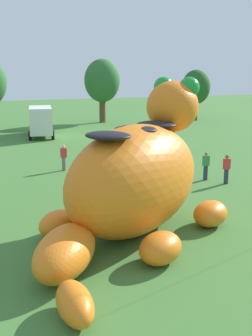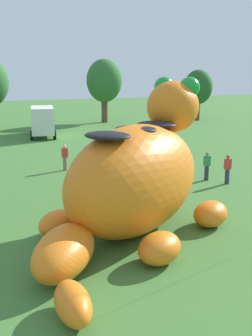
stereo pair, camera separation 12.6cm
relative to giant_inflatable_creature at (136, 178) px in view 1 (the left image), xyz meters
name	(u,v)px [view 1 (the left image)]	position (x,y,z in m)	size (l,w,h in m)	color
ground_plane	(106,231)	(-1.11, 0.47, -2.24)	(160.00, 160.00, 0.00)	#427533
giant_inflatable_creature	(136,178)	(0.00, 0.00, 0.00)	(9.62, 10.53, 6.14)	orange
box_truck	(41,120)	(1.49, 26.93, -0.64)	(3.32, 6.66, 2.95)	#333842
tree_centre_left	(102,81)	(10.99, 35.60, 2.87)	(4.41, 4.41, 7.82)	brown
tree_centre	(196,87)	(23.02, 33.20, 2.03)	(3.68, 3.68, 6.53)	brown
spectator_near_inflatable	(206,166)	(7.17, 5.96, -1.39)	(0.38, 0.26, 1.71)	#2D334C
spectator_mid_field	(226,169)	(7.80, 4.77, -1.39)	(0.38, 0.26, 1.71)	#2D334C
spectator_by_cars	(182,160)	(6.75, 8.03, -1.39)	(0.38, 0.26, 1.71)	#2D334C
spectator_wandering	(64,158)	(-0.05, 11.61, -1.39)	(0.38, 0.26, 1.71)	#726656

